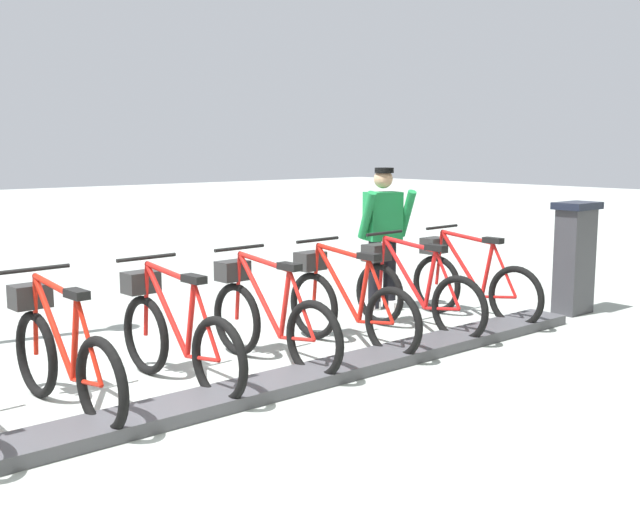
# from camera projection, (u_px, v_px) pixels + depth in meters

# --- Properties ---
(ground_plane) EXTENTS (60.00, 60.00, 0.00)m
(ground_plane) POSITION_uv_depth(u_px,v_px,m) (188.00, 414.00, 5.47)
(ground_plane) COLOR #A1A9A2
(dock_rail_base) EXTENTS (0.44, 9.07, 0.10)m
(dock_rail_base) POSITION_uv_depth(u_px,v_px,m) (188.00, 407.00, 5.46)
(dock_rail_base) COLOR #47474C
(dock_rail_base) RESTS_ON ground
(payment_kiosk) EXTENTS (0.36, 0.52, 1.28)m
(payment_kiosk) POSITION_uv_depth(u_px,v_px,m) (574.00, 256.00, 8.67)
(payment_kiosk) COLOR #38383D
(payment_kiosk) RESTS_ON ground
(bike_docked_0) EXTENTS (1.72, 0.54, 1.02)m
(bike_docked_0) POSITION_uv_depth(u_px,v_px,m) (469.00, 281.00, 8.39)
(bike_docked_0) COLOR black
(bike_docked_0) RESTS_ON ground
(bike_docked_1) EXTENTS (1.72, 0.54, 1.02)m
(bike_docked_1) POSITION_uv_depth(u_px,v_px,m) (412.00, 291.00, 7.81)
(bike_docked_1) COLOR black
(bike_docked_1) RESTS_ON ground
(bike_docked_2) EXTENTS (1.72, 0.54, 1.02)m
(bike_docked_2) POSITION_uv_depth(u_px,v_px,m) (346.00, 303.00, 7.22)
(bike_docked_2) COLOR black
(bike_docked_2) RESTS_ON ground
(bike_docked_3) EXTENTS (1.72, 0.54, 1.02)m
(bike_docked_3) POSITION_uv_depth(u_px,v_px,m) (268.00, 317.00, 6.63)
(bike_docked_3) COLOR black
(bike_docked_3) RESTS_ON ground
(bike_docked_4) EXTENTS (1.72, 0.54, 1.02)m
(bike_docked_4) POSITION_uv_depth(u_px,v_px,m) (175.00, 334.00, 6.04)
(bike_docked_4) COLOR black
(bike_docked_4) RESTS_ON ground
(bike_docked_5) EXTENTS (1.72, 0.54, 1.02)m
(bike_docked_5) POSITION_uv_depth(u_px,v_px,m) (61.00, 354.00, 5.46)
(bike_docked_5) COLOR black
(bike_docked_5) RESTS_ON ground
(worker_near_rack) EXTENTS (0.57, 0.69, 1.66)m
(worker_near_rack) POSITION_uv_depth(u_px,v_px,m) (383.00, 233.00, 8.86)
(worker_near_rack) COLOR white
(worker_near_rack) RESTS_ON ground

